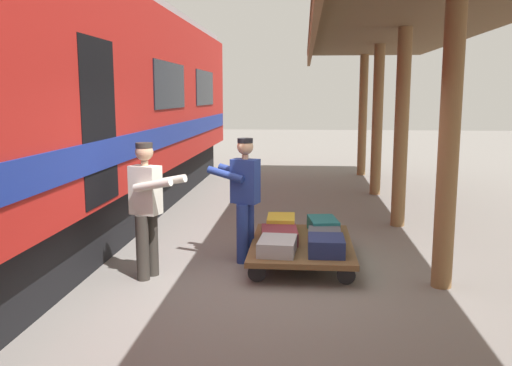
# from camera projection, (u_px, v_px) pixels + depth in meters

# --- Properties ---
(ground_plane) EXTENTS (60.00, 60.00, 0.00)m
(ground_plane) POSITION_uv_depth(u_px,v_px,m) (283.00, 282.00, 6.71)
(ground_plane) COLOR slate
(platform_canopy) EXTENTS (3.20, 19.45, 3.56)m
(platform_canopy) POSITION_uv_depth(u_px,v_px,m) (451.00, 5.00, 6.03)
(platform_canopy) COLOR brown
(platform_canopy) RESTS_ON ground_plane
(luggage_cart) EXTENTS (1.36, 2.02, 0.30)m
(luggage_cart) POSITION_uv_depth(u_px,v_px,m) (302.00, 245.00, 7.43)
(luggage_cart) COLOR brown
(luggage_cart) RESTS_ON ground_plane
(suitcase_yellow_case) EXTENTS (0.40, 0.59, 0.23)m
(suitcase_yellow_case) POSITION_uv_depth(u_px,v_px,m) (281.00, 224.00, 7.98)
(suitcase_yellow_case) COLOR gold
(suitcase_yellow_case) RESTS_ON luggage_cart
(suitcase_burgundy_valise) EXTENTS (0.53, 0.66, 0.18)m
(suitcase_burgundy_valise) POSITION_uv_depth(u_px,v_px,m) (279.00, 235.00, 7.44)
(suitcase_burgundy_valise) COLOR maroon
(suitcase_burgundy_valise) RESTS_ON luggage_cart
(suitcase_slate_roller) EXTENTS (0.45, 0.56, 0.17)m
(suitcase_slate_roller) POSITION_uv_depth(u_px,v_px,m) (324.00, 236.00, 7.38)
(suitcase_slate_roller) COLOR #4C515B
(suitcase_slate_roller) RESTS_ON luggage_cart
(suitcase_gray_aluminum) EXTENTS (0.50, 0.64, 0.18)m
(suitcase_gray_aluminum) POSITION_uv_depth(u_px,v_px,m) (277.00, 246.00, 6.89)
(suitcase_gray_aluminum) COLOR #9EA0A5
(suitcase_gray_aluminum) RESTS_ON luggage_cart
(suitcase_navy_fabric) EXTENTS (0.45, 0.54, 0.22)m
(suitcase_navy_fabric) POSITION_uv_depth(u_px,v_px,m) (326.00, 246.00, 6.83)
(suitcase_navy_fabric) COLOR navy
(suitcase_navy_fabric) RESTS_ON luggage_cart
(suitcase_teal_softside) EXTENTS (0.47, 0.67, 0.20)m
(suitcase_teal_softside) POSITION_uv_depth(u_px,v_px,m) (323.00, 225.00, 7.93)
(suitcase_teal_softside) COLOR #1E666B
(suitcase_teal_softside) RESTS_ON luggage_cart
(porter_in_overalls) EXTENTS (0.73, 0.57, 1.70)m
(porter_in_overalls) POSITION_uv_depth(u_px,v_px,m) (244.00, 195.00, 7.43)
(porter_in_overalls) COLOR navy
(porter_in_overalls) RESTS_ON ground_plane
(porter_by_door) EXTENTS (0.73, 0.57, 1.70)m
(porter_by_door) POSITION_uv_depth(u_px,v_px,m) (147.00, 206.00, 6.72)
(porter_by_door) COLOR #332D28
(porter_by_door) RESTS_ON ground_plane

